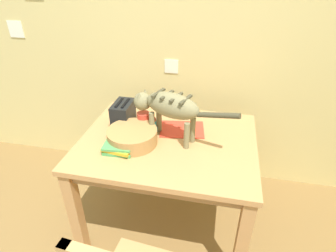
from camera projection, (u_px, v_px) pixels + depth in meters
The scene contains 9 objects.
wall_rear at pixel (177, 35), 2.16m from camera, with size 5.17×0.11×2.50m.
dining_table at pixel (168, 151), 1.86m from camera, with size 1.13×0.89×0.75m.
cat at pixel (168, 107), 1.71m from camera, with size 0.67×0.28×0.32m.
saucer_bowl at pixel (144, 127), 1.90m from camera, with size 0.20×0.20×0.04m, color teal.
coffee_mug at pixel (144, 119), 1.87m from camera, with size 0.13×0.09×0.09m.
magazine at pixel (182, 129), 1.91m from camera, with size 0.29×0.22×0.01m, color red.
book_stack at pixel (118, 148), 1.68m from camera, with size 0.19×0.13×0.05m.
wicker_basket at pixel (132, 136), 1.75m from camera, with size 0.32×0.32×0.10m.
toaster at pixel (123, 114), 1.92m from camera, with size 0.12×0.20×0.18m.
Camera 1 is at (0.39, -0.30, 1.75)m, focal length 29.82 mm.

